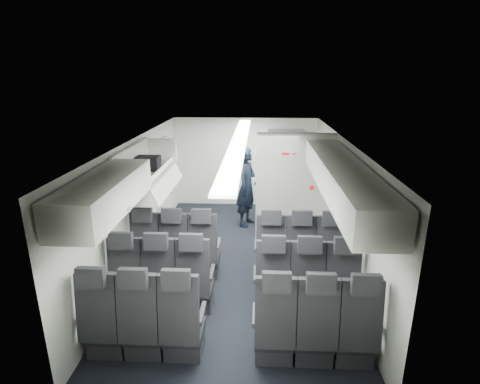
# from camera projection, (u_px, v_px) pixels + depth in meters

# --- Properties ---
(cabin_shell) EXTENTS (3.41, 6.01, 2.16)m
(cabin_shell) POSITION_uv_depth(u_px,v_px,m) (239.00, 201.00, 6.23)
(cabin_shell) COLOR black
(cabin_shell) RESTS_ON ground
(seat_row_front) EXTENTS (3.33, 0.56, 1.24)m
(seat_row_front) POSITION_uv_depth(u_px,v_px,m) (237.00, 255.00, 5.94)
(seat_row_front) COLOR black
(seat_row_front) RESTS_ON cabin_shell
(seat_row_mid) EXTENTS (3.33, 0.56, 1.24)m
(seat_row_mid) POSITION_uv_depth(u_px,v_px,m) (233.00, 285.00, 5.09)
(seat_row_mid) COLOR black
(seat_row_mid) RESTS_ON cabin_shell
(seat_row_rear) EXTENTS (3.33, 0.56, 1.24)m
(seat_row_rear) POSITION_uv_depth(u_px,v_px,m) (228.00, 328.00, 4.23)
(seat_row_rear) COLOR black
(seat_row_rear) RESTS_ON cabin_shell
(overhead_bin_left_rear) EXTENTS (0.53, 1.80, 0.40)m
(overhead_bin_left_rear) POSITION_uv_depth(u_px,v_px,m) (104.00, 195.00, 4.17)
(overhead_bin_left_rear) COLOR silver
(overhead_bin_left_rear) RESTS_ON cabin_shell
(overhead_bin_left_front_open) EXTENTS (0.64, 1.70, 0.72)m
(overhead_bin_left_front_open) POSITION_uv_depth(u_px,v_px,m) (146.00, 168.00, 5.88)
(overhead_bin_left_front_open) COLOR #9E9E93
(overhead_bin_left_front_open) RESTS_ON cabin_shell
(overhead_bin_right_rear) EXTENTS (0.53, 1.80, 0.40)m
(overhead_bin_right_rear) POSITION_uv_depth(u_px,v_px,m) (358.00, 199.00, 4.04)
(overhead_bin_right_rear) COLOR silver
(overhead_bin_right_rear) RESTS_ON cabin_shell
(overhead_bin_right_front) EXTENTS (0.53, 1.70, 0.40)m
(overhead_bin_right_front) POSITION_uv_depth(u_px,v_px,m) (329.00, 162.00, 5.70)
(overhead_bin_right_front) COLOR silver
(overhead_bin_right_front) RESTS_ON cabin_shell
(bulkhead_partition) EXTENTS (1.40, 0.15, 2.13)m
(bulkhead_partition) POSITION_uv_depth(u_px,v_px,m) (294.00, 190.00, 6.96)
(bulkhead_partition) COLOR silver
(bulkhead_partition) RESTS_ON cabin_shell
(galley_unit) EXTENTS (0.85, 0.52, 1.90)m
(galley_unit) POSITION_uv_depth(u_px,v_px,m) (285.00, 171.00, 8.83)
(galley_unit) COLOR #939399
(galley_unit) RESTS_ON cabin_shell
(boarding_door) EXTENTS (0.12, 1.27, 1.86)m
(boarding_door) POSITION_uv_depth(u_px,v_px,m) (165.00, 183.00, 7.84)
(boarding_door) COLOR silver
(boarding_door) RESTS_ON cabin_shell
(flight_attendant) EXTENTS (0.60, 0.73, 1.71)m
(flight_attendant) POSITION_uv_depth(u_px,v_px,m) (247.00, 187.00, 7.93)
(flight_attendant) COLOR black
(flight_attendant) RESTS_ON ground
(carry_on_bag) EXTENTS (0.37, 0.26, 0.22)m
(carry_on_bag) POSITION_uv_depth(u_px,v_px,m) (148.00, 163.00, 5.93)
(carry_on_bag) COLOR black
(carry_on_bag) RESTS_ON overhead_bin_left_front_open
(papers) EXTENTS (0.20, 0.05, 0.14)m
(papers) POSITION_uv_depth(u_px,v_px,m) (256.00, 180.00, 7.82)
(papers) COLOR white
(papers) RESTS_ON flight_attendant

